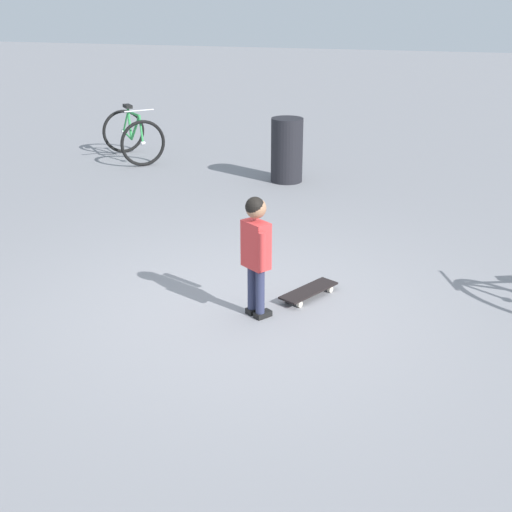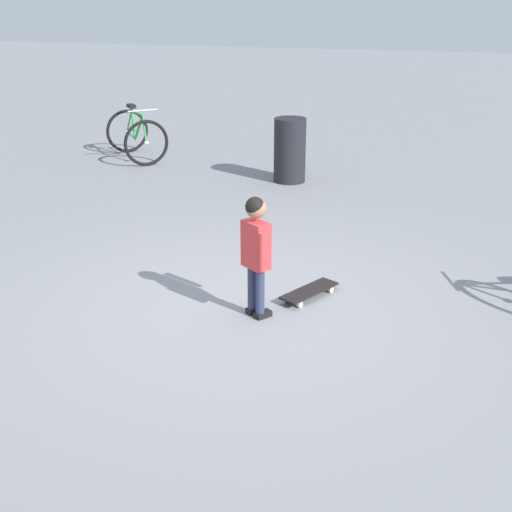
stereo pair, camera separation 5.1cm
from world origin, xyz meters
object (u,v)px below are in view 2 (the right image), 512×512
Objects in this scene: child_person at (256,244)px; bicycle_near at (136,135)px; skateboard at (309,291)px; trash_bin at (290,150)px.

child_person is 6.00m from bicycle_near.
trash_bin reaches higher than skateboard.
bicycle_near is at bearing 123.24° from child_person.
skateboard is 0.50× the size of bicycle_near.
child_person is 0.83× the size of bicycle_near.
child_person is at bearing -81.55° from trash_bin.
bicycle_near is at bearing 165.04° from trash_bin.
child_person reaches higher than bicycle_near.
skateboard is 5.83m from bicycle_near.
trash_bin is at bearing 104.80° from skateboard.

